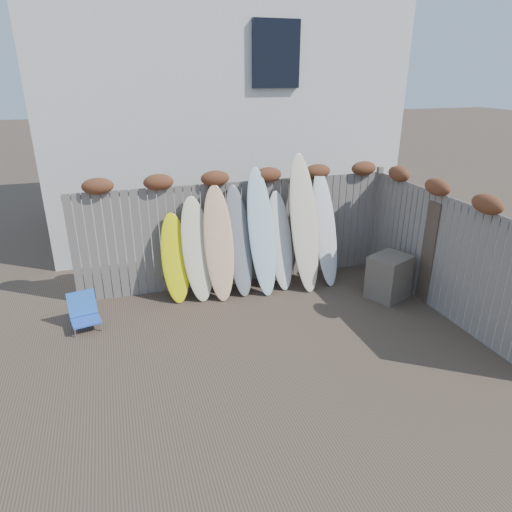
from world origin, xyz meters
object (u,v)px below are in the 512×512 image
object	(u,v)px
beach_chair	(84,312)
lattice_panel	(415,244)
wooden_crate	(389,277)
surfboard_0	(175,258)

from	to	relation	value
beach_chair	lattice_panel	distance (m)	5.91
wooden_crate	surfboard_0	xyz separation A→B (m)	(-3.70, 1.13, 0.38)
surfboard_0	wooden_crate	bearing A→B (deg)	-15.98
wooden_crate	lattice_panel	distance (m)	0.79
beach_chair	lattice_panel	world-z (taller)	lattice_panel
lattice_panel	wooden_crate	bearing A→B (deg)	-161.45
lattice_panel	surfboard_0	world-z (taller)	lattice_panel
beach_chair	wooden_crate	distance (m)	5.32
wooden_crate	lattice_panel	xyz separation A→B (m)	(0.58, 0.15, 0.52)
lattice_panel	surfboard_0	distance (m)	4.39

